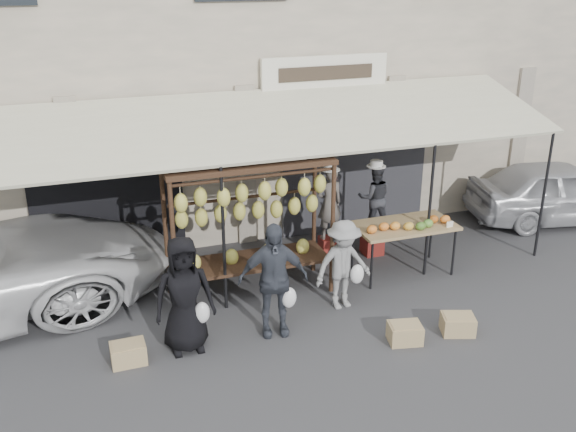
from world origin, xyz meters
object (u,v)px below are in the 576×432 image
at_px(vendor_right, 375,198).
at_px(crate_far, 128,353).
at_px(customer_right, 343,265).
at_px(sedan, 561,191).
at_px(customer_mid, 273,280).
at_px(banana_rack, 249,203).
at_px(customer_left, 184,295).
at_px(produce_table, 406,227).
at_px(crate_near_b, 458,324).
at_px(vendor_left, 329,203).
at_px(crate_near_a, 405,333).

xyz_separation_m(vendor_right, crate_far, (-4.61, -2.05, -0.96)).
distance_m(customer_right, sedan, 5.93).
height_order(vendor_right, customer_mid, vendor_right).
distance_m(banana_rack, customer_left, 1.92).
bearing_deg(produce_table, vendor_right, 99.44).
bearing_deg(sedan, crate_far, 115.71).
bearing_deg(customer_right, crate_near_b, -49.89).
relative_size(customer_mid, customer_right, 1.18).
xyz_separation_m(vendor_left, vendor_right, (0.85, -0.04, 0.02)).
relative_size(produce_table, crate_near_a, 3.72).
bearing_deg(banana_rack, vendor_left, 24.92).
xyz_separation_m(banana_rack, customer_left, (-1.28, -1.23, -0.72)).
bearing_deg(crate_near_b, customer_left, 166.78).
xyz_separation_m(vendor_right, customer_left, (-3.80, -1.96, -0.26)).
distance_m(produce_table, crate_near_a, 2.28).
distance_m(banana_rack, sedan, 6.98).
bearing_deg(vendor_left, banana_rack, 20.45).
distance_m(vendor_right, customer_mid, 3.21).
distance_m(vendor_right, customer_right, 2.10).
xyz_separation_m(customer_right, crate_near_a, (0.45, -1.21, -0.58)).
relative_size(crate_near_a, crate_far, 1.00).
height_order(customer_right, crate_near_b, customer_right).
relative_size(produce_table, crate_far, 3.71).
bearing_deg(customer_mid, crate_near_b, -10.10).
height_order(vendor_right, sedan, vendor_right).
bearing_deg(produce_table, crate_near_b, -94.96).
bearing_deg(vendor_right, customer_left, 42.57).
bearing_deg(customer_mid, produce_table, 30.86).
height_order(customer_mid, customer_right, customer_mid).
xyz_separation_m(banana_rack, vendor_left, (1.66, 0.77, -0.49)).
bearing_deg(customer_right, sedan, 12.08).
relative_size(vendor_right, customer_mid, 0.72).
distance_m(customer_right, crate_near_b, 1.88).
bearing_deg(banana_rack, customer_right, -35.81).
distance_m(vendor_left, crate_far, 4.40).
bearing_deg(customer_left, crate_near_b, -13.60).
xyz_separation_m(customer_mid, crate_far, (-2.08, -0.09, -0.71)).
distance_m(customer_mid, customer_right, 1.29).
height_order(vendor_left, vendor_right, vendor_left).
distance_m(vendor_right, crate_far, 5.13).
xyz_separation_m(customer_left, crate_near_a, (2.94, -0.85, -0.70)).
xyz_separation_m(customer_mid, sedan, (6.88, 2.16, -0.21)).
xyz_separation_m(banana_rack, crate_far, (-2.09, -1.32, -1.42)).
bearing_deg(crate_near_b, crate_far, 170.05).
bearing_deg(produce_table, crate_far, -166.54).
distance_m(crate_near_a, crate_near_b, 0.84).
xyz_separation_m(customer_mid, customer_right, (1.23, 0.35, -0.13)).
height_order(banana_rack, customer_mid, banana_rack).
bearing_deg(vendor_right, customer_right, 66.17).
height_order(vendor_left, customer_mid, vendor_left).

